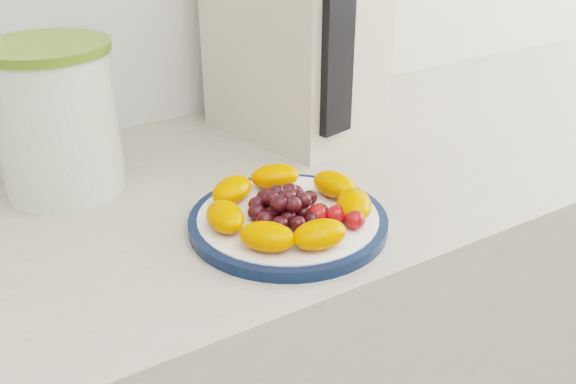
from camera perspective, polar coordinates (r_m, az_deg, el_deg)
plate_rim at (r=0.82m, az=-0.00°, el=-2.65°), size 0.25×0.25×0.01m
plate_face at (r=0.82m, az=-0.00°, el=-2.59°), size 0.23×0.23×0.02m
canister at (r=0.93m, az=-19.84°, el=5.77°), size 0.19×0.19×0.20m
canister_lid at (r=0.91m, az=-20.88°, el=11.94°), size 0.20×0.20×0.01m
appliance_body at (r=1.08m, az=0.57°, el=13.73°), size 0.24×0.30×0.33m
appliance_panel at (r=0.96m, az=4.36°, el=12.17°), size 0.06×0.03×0.24m
fruit_plate at (r=0.80m, az=0.20°, el=-1.20°), size 0.22×0.22×0.04m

